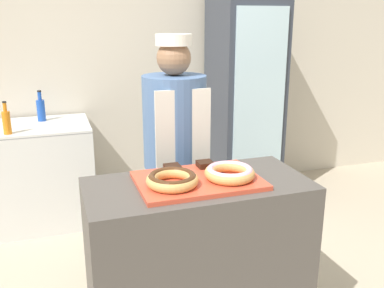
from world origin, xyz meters
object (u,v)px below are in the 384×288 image
Objects in this scene: beverage_fridge at (244,98)px; bottle_orange at (7,121)px; serving_tray at (198,181)px; donut_chocolate_glaze at (172,179)px; brownie_back_right at (205,164)px; baker_person at (175,157)px; donut_light_glaze at (230,172)px; chest_freezer at (36,174)px; bottle_blue at (41,109)px; brownie_back_left at (172,168)px.

beverage_fridge is 2.10m from bottle_orange.
donut_chocolate_glaze is (-0.15, -0.05, 0.05)m from serving_tray.
baker_person reaches higher than brownie_back_right.
donut_light_glaze is 0.21m from brownie_back_right.
donut_light_glaze is 0.68m from baker_person.
donut_light_glaze is 0.28× the size of chest_freezer.
donut_light_glaze reaches higher than brownie_back_right.
donut_chocolate_glaze is 0.99× the size of bottle_blue.
baker_person is (-0.04, 0.46, -0.10)m from brownie_back_right.
bottle_orange is at bearing 124.50° from brownie_back_left.
bottle_blue is at bearing 116.68° from brownie_back_right.
donut_light_glaze is 2.13m from bottle_blue.
bottle_orange reaches higher than serving_tray.
donut_chocolate_glaze reaches higher than brownie_back_left.
donut_chocolate_glaze is 0.21m from brownie_back_left.
beverage_fridge reaches higher than chest_freezer.
donut_chocolate_glaze reaches higher than chest_freezer.
beverage_fridge is at bearing 6.43° from bottle_orange.
donut_light_glaze reaches higher than serving_tray.
serving_tray is 7.54× the size of brownie_back_left.
bottle_orange is at bearing -173.57° from beverage_fridge.
brownie_back_left is 1.96m from beverage_fridge.
beverage_fridge reaches higher than bottle_blue.
beverage_fridge is at bearing 53.48° from brownie_back_left.
serving_tray is at bearing -95.26° from baker_person.
brownie_back_right is at bearing 106.03° from donut_light_glaze.
brownie_back_right is (0.19, 0.00, 0.00)m from brownie_back_left.
brownie_back_left is 0.05× the size of baker_person.
brownie_back_left is at bearing 180.00° from brownie_back_right.
chest_freezer is (-1.01, 1.78, -0.52)m from donut_light_glaze.
donut_chocolate_glaze and donut_light_glaze have the same top height.
beverage_fridge is at bearing 47.66° from baker_person.
brownie_back_right is 0.33× the size of bottle_orange.
brownie_back_right is 1.92m from bottle_blue.
brownie_back_right is at bearing -63.32° from bottle_blue.
baker_person is (0.21, 0.66, -0.11)m from donut_chocolate_glaze.
chest_freezer is at bearing 121.05° from brownie_back_right.
brownie_back_left is (0.06, 0.20, -0.02)m from donut_chocolate_glaze.
baker_person is (0.15, 0.46, -0.10)m from brownie_back_left.
beverage_fridge reaches higher than brownie_back_left.
donut_chocolate_glaze is 0.28× the size of chest_freezer.
bottle_blue reaches higher than chest_freezer.
donut_light_glaze is (0.15, -0.05, 0.05)m from serving_tray.
beverage_fridge is (1.17, 1.57, 0.04)m from brownie_back_left.
baker_person is 1.51m from beverage_fridge.
serving_tray is at bearing 18.42° from donut_chocolate_glaze.
brownie_back_right is at bearing -85.38° from baker_person.
donut_light_glaze is 0.32m from brownie_back_left.
brownie_back_left is (-0.09, 0.15, 0.03)m from serving_tray.
serving_tray is 2.49× the size of bottle_orange.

